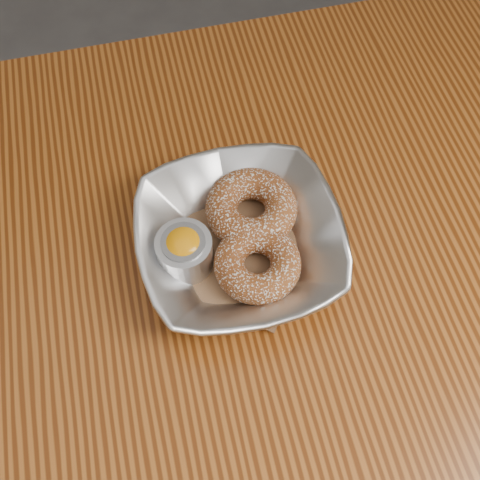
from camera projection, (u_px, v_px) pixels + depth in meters
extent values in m
plane|color=#565659|center=(205.00, 429.00, 1.25)|extent=(4.00, 4.00, 0.00)
cube|color=brown|center=(169.00, 309.00, 0.61)|extent=(1.20, 0.80, 0.04)
cube|color=#592F15|center=(418.00, 169.00, 1.16)|extent=(0.06, 0.06, 0.71)
imported|color=silver|center=(240.00, 241.00, 0.60)|extent=(0.22, 0.22, 0.05)
cube|color=brown|center=(240.00, 249.00, 0.61)|extent=(0.20, 0.20, 0.00)
torus|color=brown|center=(251.00, 208.00, 0.62)|extent=(0.13, 0.13, 0.04)
torus|color=brown|center=(257.00, 263.00, 0.59)|extent=(0.09, 0.09, 0.03)
cylinder|color=silver|center=(185.00, 252.00, 0.59)|extent=(0.06, 0.06, 0.04)
cylinder|color=gray|center=(185.00, 251.00, 0.59)|extent=(0.05, 0.05, 0.04)
ellipsoid|color=#FF9807|center=(183.00, 245.00, 0.57)|extent=(0.04, 0.04, 0.03)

